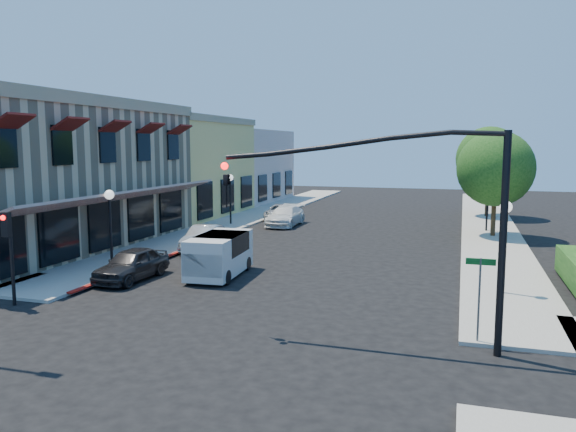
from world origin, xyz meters
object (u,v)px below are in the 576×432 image
(lamppost_left_near, at_px, (110,208))
(parked_car_c, at_px, (285,216))
(street_tree_b, at_px, (489,159))
(secondary_signal, at_px, (9,241))
(street_tree_a, at_px, (496,169))
(parked_car_d, at_px, (280,212))
(parked_car_b, at_px, (204,238))
(lamppost_right_far, at_px, (488,190))
(parked_car_a, at_px, (132,264))
(signal_mast_arm, at_px, (420,202))
(lamppost_left_far, at_px, (230,186))
(street_name_sign, at_px, (480,286))
(lamppost_right_near, at_px, (505,223))
(white_van, at_px, (219,253))

(lamppost_left_near, distance_m, parked_car_c, 15.60)
(street_tree_b, bearing_deg, secondary_signal, -118.77)
(secondary_signal, bearing_deg, lamppost_left_near, 94.34)
(street_tree_a, distance_m, parked_car_d, 15.94)
(street_tree_a, relative_size, parked_car_b, 1.63)
(lamppost_left_near, xyz_separation_m, lamppost_right_far, (17.00, 16.00, 0.00))
(parked_car_a, relative_size, parked_car_c, 0.84)
(street_tree_a, bearing_deg, signal_mast_arm, -98.17)
(lamppost_left_far, relative_size, parked_car_d, 0.88)
(street_tree_a, xyz_separation_m, street_tree_b, (0.00, 10.00, 0.35))
(street_name_sign, height_order, lamppost_right_far, lamppost_right_far)
(street_name_sign, height_order, lamppost_left_far, lamppost_left_far)
(street_tree_b, bearing_deg, lamppost_right_far, -92.15)
(lamppost_left_near, relative_size, lamppost_right_near, 1.00)
(lamppost_right_near, bearing_deg, secondary_signal, -158.22)
(street_tree_a, height_order, street_name_sign, street_tree_a)
(secondary_signal, xyz_separation_m, parked_car_a, (1.86, 4.59, -1.65))
(parked_car_b, bearing_deg, lamppost_left_far, 99.09)
(parked_car_a, height_order, parked_car_b, parked_car_a)
(lamppost_right_near, xyz_separation_m, parked_car_d, (-14.70, 18.00, -2.17))
(parked_car_b, bearing_deg, signal_mast_arm, -48.90)
(secondary_signal, distance_m, parked_car_c, 21.90)
(parked_car_b, distance_m, parked_car_d, 13.00)
(secondary_signal, height_order, parked_car_d, secondary_signal)
(lamppost_left_far, bearing_deg, street_tree_a, 0.00)
(lamppost_right_near, relative_size, parked_car_b, 0.90)
(lamppost_left_far, height_order, parked_car_d, lamppost_left_far)
(lamppost_left_near, distance_m, lamppost_right_far, 23.35)
(parked_car_c, bearing_deg, lamppost_left_far, -165.08)
(parked_car_a, bearing_deg, parked_car_d, 92.22)
(signal_mast_arm, xyz_separation_m, lamppost_left_far, (-14.36, 20.50, -1.35))
(parked_car_d, bearing_deg, parked_car_a, -97.08)
(secondary_signal, distance_m, parked_car_b, 11.85)
(parked_car_a, bearing_deg, signal_mast_arm, -18.54)
(parked_car_c, bearing_deg, parked_car_d, 114.73)
(white_van, xyz_separation_m, parked_car_a, (-3.23, -1.68, -0.37))
(street_name_sign, bearing_deg, lamppost_right_far, 87.37)
(lamppost_right_near, xyz_separation_m, parked_car_b, (-14.70, 5.00, -2.08))
(parked_car_d, bearing_deg, street_tree_a, -22.19)
(secondary_signal, relative_size, parked_car_c, 0.71)
(lamppost_right_near, bearing_deg, street_tree_b, 89.28)
(street_tree_a, bearing_deg, parked_car_a, -133.04)
(parked_car_a, xyz_separation_m, parked_car_b, (-0.06, 7.00, -0.01))
(lamppost_right_near, distance_m, parked_car_b, 15.67)
(parked_car_d, bearing_deg, lamppost_right_near, -58.02)
(street_name_sign, height_order, parked_car_d, street_name_sign)
(lamppost_left_far, height_order, lamppost_right_near, same)
(lamppost_right_far, relative_size, parked_car_a, 0.91)
(street_name_sign, xyz_separation_m, parked_car_b, (-13.70, 10.80, -1.04))
(street_tree_b, height_order, parked_car_a, street_tree_b)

